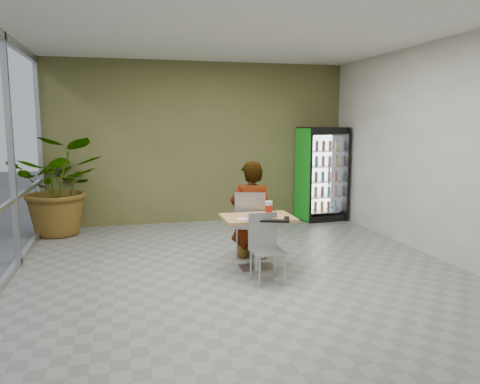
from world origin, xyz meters
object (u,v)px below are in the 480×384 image
(potted_plant, at_px, (60,186))
(chair_far, at_px, (250,219))
(soda_cup, at_px, (269,208))
(seated_woman, at_px, (251,219))
(chair_near, at_px, (265,242))
(dining_table, at_px, (258,232))
(cafeteria_tray, at_px, (273,219))
(beverage_fridge, at_px, (322,174))

(potted_plant, bearing_deg, chair_far, -38.07)
(soda_cup, bearing_deg, seated_woman, 100.40)
(soda_cup, bearing_deg, chair_near, -111.79)
(dining_table, xyz_separation_m, cafeteria_tray, (0.12, -0.29, 0.23))
(chair_near, bearing_deg, soda_cup, 64.32)
(chair_near, distance_m, soda_cup, 0.66)
(chair_far, distance_m, soda_cup, 0.56)
(chair_near, distance_m, cafeteria_tray, 0.34)
(chair_far, bearing_deg, cafeteria_tray, 112.14)
(beverage_fridge, bearing_deg, chair_far, -138.14)
(soda_cup, distance_m, potted_plant, 4.12)
(chair_near, bearing_deg, beverage_fridge, 52.56)
(chair_near, relative_size, soda_cup, 4.65)
(chair_far, distance_m, beverage_fridge, 3.26)
(chair_far, height_order, beverage_fridge, beverage_fridge)
(dining_table, relative_size, cafeteria_tray, 2.22)
(chair_near, height_order, beverage_fridge, beverage_fridge)
(chair_far, relative_size, soda_cup, 5.41)
(dining_table, height_order, chair_far, chair_far)
(seated_woman, xyz_separation_m, cafeteria_tray, (0.04, -0.90, 0.18))
(dining_table, distance_m, soda_cup, 0.36)
(dining_table, distance_m, potted_plant, 4.05)
(chair_near, bearing_deg, seated_woman, 80.01)
(soda_cup, height_order, beverage_fridge, beverage_fridge)
(potted_plant, bearing_deg, dining_table, -44.80)
(dining_table, bearing_deg, beverage_fridge, 52.99)
(soda_cup, relative_size, potted_plant, 0.11)
(soda_cup, xyz_separation_m, potted_plant, (-3.04, 2.77, 0.05))
(dining_table, height_order, beverage_fridge, beverage_fridge)
(chair_far, relative_size, potted_plant, 0.57)
(dining_table, bearing_deg, potted_plant, 135.20)
(cafeteria_tray, bearing_deg, chair_near, -132.23)
(chair_far, distance_m, cafeteria_tray, 0.87)
(soda_cup, bearing_deg, chair_far, 105.00)
(seated_woman, bearing_deg, cafeteria_tray, 109.87)
(chair_far, relative_size, chair_near, 1.16)
(cafeteria_tray, xyz_separation_m, beverage_fridge, (2.11, 3.24, 0.19))
(beverage_fridge, xyz_separation_m, potted_plant, (-5.09, -0.11, -0.07))
(potted_plant, bearing_deg, beverage_fridge, 1.23)
(soda_cup, distance_m, beverage_fridge, 3.54)
(dining_table, height_order, soda_cup, soda_cup)
(chair_near, height_order, potted_plant, potted_plant)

